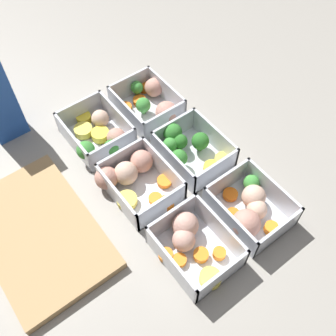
% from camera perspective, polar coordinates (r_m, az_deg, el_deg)
% --- Properties ---
extents(ground_plane, '(4.00, 4.00, 0.00)m').
position_cam_1_polar(ground_plane, '(0.77, 0.00, -0.83)').
color(ground_plane, gray).
extents(container_near_left, '(0.14, 0.12, 0.06)m').
position_cam_1_polar(container_near_left, '(0.71, 11.84, -5.84)').
color(container_near_left, silver).
rests_on(container_near_left, ground_plane).
extents(container_near_center, '(0.15, 0.12, 0.06)m').
position_cam_1_polar(container_near_center, '(0.77, 3.14, 2.84)').
color(container_near_center, silver).
rests_on(container_near_center, ground_plane).
extents(container_near_right, '(0.15, 0.13, 0.06)m').
position_cam_1_polar(container_near_right, '(0.86, -2.58, 9.46)').
color(container_near_right, silver).
rests_on(container_near_right, ground_plane).
extents(container_far_left, '(0.15, 0.12, 0.06)m').
position_cam_1_polar(container_far_left, '(0.67, 3.41, -10.78)').
color(container_far_left, silver).
rests_on(container_far_left, ground_plane).
extents(container_far_center, '(0.15, 0.14, 0.06)m').
position_cam_1_polar(container_far_center, '(0.74, -5.12, -1.49)').
color(container_far_center, silver).
rests_on(container_far_center, ground_plane).
extents(container_far_right, '(0.15, 0.12, 0.06)m').
position_cam_1_polar(container_far_right, '(0.81, -10.08, 4.90)').
color(container_far_right, silver).
rests_on(container_far_right, ground_plane).
extents(cutting_board, '(0.28, 0.18, 0.02)m').
position_cam_1_polar(cutting_board, '(0.73, -18.19, -9.00)').
color(cutting_board, tan).
rests_on(cutting_board, ground_plane).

